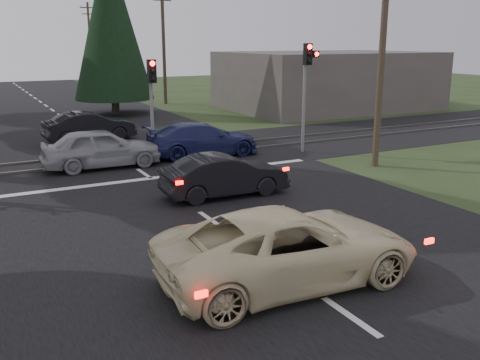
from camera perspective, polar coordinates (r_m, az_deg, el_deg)
ground at (r=12.35m, az=2.81°, el=-8.36°), size 120.00×120.00×0.00m
road at (r=21.16m, az=-11.02°, el=1.25°), size 14.00×100.00×0.01m
rail_corridor at (r=23.04m, az=-12.48°, el=2.27°), size 120.00×8.00×0.01m
stop_line at (r=19.49m, az=-9.48°, el=0.19°), size 13.00×0.35×0.00m
rail_near at (r=22.28m, az=-11.93°, el=2.00°), size 120.00×0.12×0.10m
rail_far at (r=23.79m, az=-13.00°, el=2.74°), size 120.00×0.12×0.10m
traffic_signal_right at (r=23.47m, az=7.18°, el=10.90°), size 0.68×0.48×4.70m
traffic_signal_center at (r=21.65m, az=-9.36°, el=9.15°), size 0.32×0.48×4.10m
utility_pole_near at (r=21.29m, az=14.98°, el=13.95°), size 1.80×0.26×9.00m
utility_pole_mid at (r=42.26m, az=-8.16°, el=14.44°), size 1.80×0.26×9.00m
utility_pole_far at (r=66.33m, az=-15.71°, el=14.11°), size 1.80×0.26×9.00m
conifer_tree at (r=36.98m, az=-13.64°, el=16.13°), size 5.20×5.20×11.00m
building_right at (r=39.80m, az=9.30°, el=10.46°), size 14.00×10.00×4.00m
cream_coupe at (r=10.99m, az=5.24°, el=-7.11°), size 5.60×2.80×1.52m
dark_hatchback at (r=16.96m, az=-1.65°, el=0.48°), size 4.08×1.54×1.33m
silver_car at (r=21.42m, az=-14.58°, el=3.31°), size 4.58×1.95×1.54m
blue_sedan at (r=22.98m, az=-4.04°, el=4.33°), size 5.00×2.36×1.41m
dark_car_far at (r=27.32m, az=-15.76°, el=5.51°), size 4.48×1.91×1.44m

